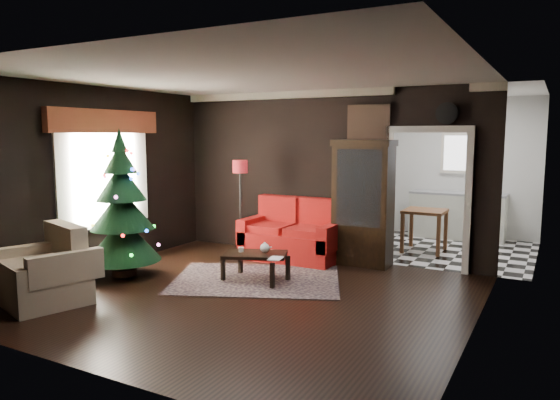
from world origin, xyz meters
The scene contains 26 objects.
floor centered at (0.00, 0.00, 0.00)m, with size 5.50×5.50×0.00m, color black.
ceiling centered at (0.00, 0.00, 2.80)m, with size 5.50×5.50×0.00m, color white.
wall_back centered at (0.00, 2.50, 1.40)m, with size 5.50×5.50×0.00m, color black.
wall_front centered at (0.00, -2.50, 1.40)m, with size 5.50×5.50×0.00m, color black.
wall_left centered at (-2.75, 0.00, 1.40)m, with size 5.50×5.50×0.00m, color black.
wall_right centered at (2.75, 0.00, 1.40)m, with size 5.50×5.50×0.00m, color black.
doorway centered at (1.70, 2.50, 1.05)m, with size 1.10×0.10×2.10m, color #F0E4CC, non-canonical shape.
left_window centered at (-2.71, 0.20, 1.45)m, with size 0.05×1.60×1.40m, color white.
valance centered at (-2.63, 0.20, 2.27)m, with size 0.12×2.10×0.35m, color maroon.
kitchen_floor centered at (1.70, 4.00, 0.00)m, with size 3.00×3.00×0.00m, color white.
kitchen_window centered at (1.70, 5.45, 1.70)m, with size 0.70×0.06×0.70m, color white.
rug centered at (-0.27, 0.70, 0.01)m, with size 2.34×1.70×0.01m, color #5F4757.
loveseat centered at (-0.40, 2.05, 0.50)m, with size 1.70×0.90×1.00m, color maroon, non-canonical shape.
curio_cabinet centered at (0.75, 2.27, 0.95)m, with size 0.90×0.45×1.90m, color black, non-canonical shape.
floor_lamp centered at (-1.28, 1.84, 0.83)m, with size 0.27×0.27×1.63m, color black, non-canonical shape.
christmas_tree centered at (-2.10, -0.05, 1.05)m, with size 1.09×1.09×2.07m, color black, non-canonical shape.
armchair centered at (-2.02, -1.44, 0.46)m, with size 0.94×0.94×0.96m, color tan, non-canonical shape.
coffee_table centered at (-0.26, 0.65, 0.21)m, with size 0.87×0.52×0.39m, color black, non-canonical shape.
teapot centered at (-0.16, 0.74, 0.48)m, with size 0.15×0.15×0.14m, color silver, non-canonical shape.
cup_a centered at (-0.50, 0.65, 0.43)m, with size 0.07×0.07×0.06m, color white.
cup_b centered at (-0.48, 0.61, 0.44)m, with size 0.07×0.07×0.06m, color beige.
book centered at (0.09, 0.44, 0.52)m, with size 0.17×0.02×0.23m, color gray.
wall_clock centered at (1.95, 2.45, 2.38)m, with size 0.32×0.32×0.06m, color white.
painting centered at (0.75, 2.46, 2.25)m, with size 0.62×0.05×0.52m, color #BA813C.
kitchen_counter centered at (1.70, 5.20, 0.45)m, with size 1.80×0.60×0.90m, color beige.
kitchen_table centered at (1.40, 3.70, 0.38)m, with size 0.70×0.70×0.75m, color brown, non-canonical shape.
Camera 1 is at (3.48, -5.48, 2.07)m, focal length 33.22 mm.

